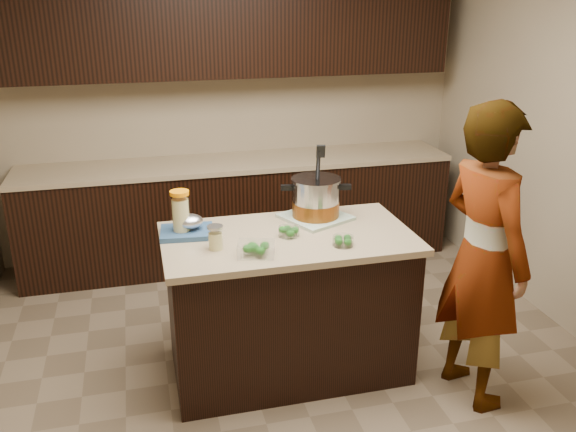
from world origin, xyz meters
name	(u,v)px	position (x,y,z in m)	size (l,w,h in m)	color
ground_plane	(288,366)	(0.00, 0.00, 0.00)	(4.00, 4.00, 0.00)	brown
room_shell	(288,95)	(0.00, 0.00, 1.71)	(4.04, 4.04, 2.72)	tan
back_cabinets	(237,154)	(0.00, 1.74, 0.94)	(3.60, 0.63, 2.33)	black
island	(288,303)	(0.00, 0.00, 0.45)	(1.46, 0.81, 0.90)	black
dish_towel	(316,217)	(0.23, 0.23, 0.91)	(0.36, 0.36, 0.02)	#5E8C69
stock_pot	(316,200)	(0.23, 0.22, 1.02)	(0.43, 0.37, 0.44)	#B7B7BC
lemonade_pitcher	(181,215)	(-0.60, 0.15, 1.02)	(0.14, 0.14, 0.27)	#D3C981
mason_jar	(216,238)	(-0.43, -0.09, 0.96)	(0.12, 0.12, 0.15)	#D3C981
broccoli_tub_left	(289,232)	(0.00, -0.01, 0.93)	(0.15, 0.15, 0.06)	silver
broccoli_tub_right	(343,241)	(0.26, -0.22, 0.93)	(0.14, 0.14, 0.06)	silver
broccoli_tub_rect	(256,250)	(-0.23, -0.23, 0.93)	(0.23, 0.19, 0.07)	silver
blue_tray	(188,228)	(-0.56, 0.16, 0.94)	(0.32, 0.27, 0.11)	navy
person	(483,257)	(0.98, -0.49, 0.87)	(0.63, 0.42, 1.73)	gray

